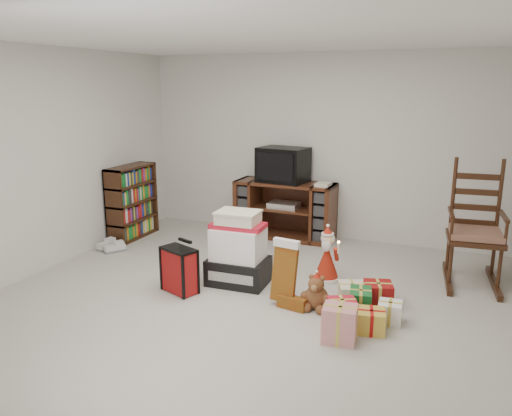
{
  "coord_description": "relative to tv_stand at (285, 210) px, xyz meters",
  "views": [
    {
      "loc": [
        1.84,
        -4.11,
        2.06
      ],
      "look_at": [
        -0.14,
        0.6,
        0.81
      ],
      "focal_mm": 35.0,
      "sensor_mm": 36.0,
      "label": 1
    }
  ],
  "objects": [
    {
      "name": "gift_cluster",
      "position": [
        1.51,
        -2.11,
        -0.27
      ],
      "size": [
        0.72,
        1.06,
        0.25
      ],
      "color": "red",
      "rests_on": "floor"
    },
    {
      "name": "sneaker_pair",
      "position": [
        -1.86,
        -1.42,
        -0.35
      ],
      "size": [
        0.37,
        0.29,
        0.1
      ],
      "rotation": [
        0.0,
        0.0,
        -0.31
      ],
      "color": "silver",
      "rests_on": "floor"
    },
    {
      "name": "rocking_chair",
      "position": [
        2.41,
        -0.75,
        0.08
      ],
      "size": [
        0.63,
        0.96,
        1.37
      ],
      "rotation": [
        0.0,
        0.0,
        0.1
      ],
      "color": "#351C0E",
      "rests_on": "floor"
    },
    {
      "name": "mrs_claus_figurine",
      "position": [
        -0.02,
        -1.42,
        -0.14
      ],
      "size": [
        0.32,
        0.31,
        0.66
      ],
      "color": "#A42111",
      "rests_on": "floor"
    },
    {
      "name": "stocking",
      "position": [
        0.74,
        -2.1,
        -0.06
      ],
      "size": [
        0.33,
        0.18,
        0.66
      ],
      "primitive_type": null,
      "rotation": [
        0.0,
        0.0,
        -0.15
      ],
      "color": "#0B6615",
      "rests_on": "floor"
    },
    {
      "name": "bookshelf",
      "position": [
        -1.95,
        -0.81,
        0.09
      ],
      "size": [
        0.27,
        0.82,
        1.01
      ],
      "color": "#351C0E",
      "rests_on": "floor"
    },
    {
      "name": "tv_stand",
      "position": [
        0.0,
        0.0,
        0.0
      ],
      "size": [
        1.38,
        0.5,
        0.78
      ],
      "rotation": [
        0.0,
        0.0,
        -0.01
      ],
      "color": "#4D2516",
      "rests_on": "floor"
    },
    {
      "name": "gift_pile",
      "position": [
        0.11,
        -1.78,
        -0.05
      ],
      "size": [
        0.64,
        0.48,
        0.78
      ],
      "rotation": [
        0.0,
        0.0,
        0.04
      ],
      "color": "black",
      "rests_on": "floor"
    },
    {
      "name": "room",
      "position": [
        0.38,
        -2.22,
        0.86
      ],
      "size": [
        5.01,
        5.01,
        2.51
      ],
      "color": "beige",
      "rests_on": "ground"
    },
    {
      "name": "santa_figurine",
      "position": [
        0.96,
        -1.33,
        -0.16
      ],
      "size": [
        0.3,
        0.28,
        0.62
      ],
      "color": "#A42111",
      "rests_on": "floor"
    },
    {
      "name": "red_suitcase",
      "position": [
        -0.34,
        -2.23,
        -0.15
      ],
      "size": [
        0.41,
        0.31,
        0.55
      ],
      "rotation": [
        0.0,
        0.0,
        -0.36
      ],
      "color": "maroon",
      "rests_on": "floor"
    },
    {
      "name": "teddy_bear",
      "position": [
        1.06,
        -2.08,
        -0.24
      ],
      "size": [
        0.23,
        0.2,
        0.34
      ],
      "color": "brown",
      "rests_on": "floor"
    },
    {
      "name": "crt_television",
      "position": [
        -0.04,
        0.01,
        0.63
      ],
      "size": [
        0.7,
        0.55,
        0.47
      ],
      "rotation": [
        0.0,
        0.0,
        -0.15
      ],
      "color": "black",
      "rests_on": "tv_stand"
    }
  ]
}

